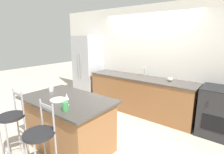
{
  "coord_description": "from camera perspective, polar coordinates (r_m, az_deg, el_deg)",
  "views": [
    {
      "loc": [
        2.05,
        -3.43,
        1.93
      ],
      "look_at": [
        -0.1,
        -0.65,
        1.11
      ],
      "focal_mm": 28.0,
      "sensor_mm": 36.0,
      "label": 1
    }
  ],
  "objects": [
    {
      "name": "ground_plane",
      "position": [
        4.44,
        6.35,
        -12.74
      ],
      "size": [
        18.0,
        18.0,
        0.0
      ],
      "primitive_type": "plane",
      "color": "beige"
    },
    {
      "name": "wall_back",
      "position": [
        4.67,
        11.48,
        5.73
      ],
      "size": [
        6.0,
        0.07,
        2.7
      ],
      "color": "silver",
      "rests_on": "ground_plane"
    },
    {
      "name": "back_counter",
      "position": [
        4.58,
        9.09,
        -5.68
      ],
      "size": [
        2.75,
        0.71,
        0.93
      ],
      "color": "#936038",
      "rests_on": "ground_plane"
    },
    {
      "name": "sink_faucet",
      "position": [
        4.6,
        10.58,
        2.13
      ],
      "size": [
        0.02,
        0.13,
        0.22
      ],
      "color": "#ADAFB5",
      "rests_on": "back_counter"
    },
    {
      "name": "kitchen_island",
      "position": [
        3.23,
        -14.02,
        -14.35
      ],
      "size": [
        1.6,
        0.97,
        0.91
      ],
      "color": "#936038",
      "rests_on": "ground_plane"
    },
    {
      "name": "refrigerator",
      "position": [
        5.51,
        -7.78,
        3.01
      ],
      "size": [
        0.72,
        0.71,
        1.95
      ],
      "color": "#ADAFB5",
      "rests_on": "ground_plane"
    },
    {
      "name": "oven_range",
      "position": [
        4.07,
        32.24,
        -9.78
      ],
      "size": [
        0.78,
        0.69,
        0.97
      ],
      "color": "#28282B",
      "rests_on": "ground_plane"
    },
    {
      "name": "bar_stool_near",
      "position": [
        3.15,
        -29.74,
        -13.14
      ],
      "size": [
        0.38,
        0.38,
        1.14
      ],
      "color": "#99999E",
      "rests_on": "ground_plane"
    },
    {
      "name": "bar_stool_far",
      "position": [
        2.51,
        -22.36,
        -19.18
      ],
      "size": [
        0.38,
        0.38,
        1.14
      ],
      "color": "#99999E",
      "rests_on": "ground_plane"
    },
    {
      "name": "dinner_plate",
      "position": [
        3.01,
        -17.13,
        -7.07
      ],
      "size": [
        0.27,
        0.27,
        0.02
      ],
      "color": "beige",
      "rests_on": "kitchen_island"
    },
    {
      "name": "wine_glass",
      "position": [
        2.72,
        -14.61,
        -6.29
      ],
      "size": [
        0.07,
        0.07,
        0.19
      ],
      "color": "white",
      "rests_on": "kitchen_island"
    },
    {
      "name": "coffee_mug",
      "position": [
        3.53,
        -19.29,
        -3.59
      ],
      "size": [
        0.12,
        0.09,
        0.1
      ],
      "color": "white",
      "rests_on": "kitchen_island"
    },
    {
      "name": "tumbler_cup",
      "position": [
        2.56,
        -15.02,
        -9.27
      ],
      "size": [
        0.09,
        0.09,
        0.13
      ],
      "color": "#3D934C",
      "rests_on": "kitchen_island"
    },
    {
      "name": "pumpkin_decoration",
      "position": [
        4.2,
        18.38,
        -0.63
      ],
      "size": [
        0.12,
        0.12,
        0.12
      ],
      "color": "beige",
      "rests_on": "back_counter"
    }
  ]
}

